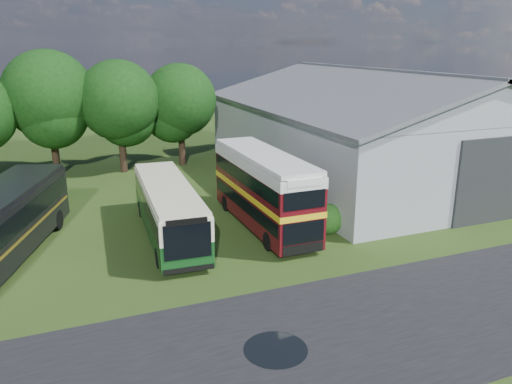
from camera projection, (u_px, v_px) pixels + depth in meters
name	position (u px, v px, depth m)	size (l,w,h in m)	color
ground	(279.00, 301.00, 20.12)	(120.00, 120.00, 0.00)	#243C13
asphalt_road	(386.00, 323.00, 18.52)	(60.00, 8.00, 0.02)	black
puddle	(276.00, 350.00, 16.92)	(2.20, 2.20, 0.01)	black
storage_shed	(372.00, 121.00, 38.46)	(18.80, 24.80, 8.15)	gray
tree_mid	(49.00, 95.00, 37.58)	(6.80, 6.80, 9.60)	black
tree_right_a	(119.00, 101.00, 38.60)	(6.26, 6.26, 8.83)	black
tree_right_b	(180.00, 100.00, 41.16)	(5.98, 5.98, 8.45)	black
shrub_front	(327.00, 232.00, 27.45)	(1.70, 1.70, 1.70)	#194714
shrub_mid	(310.00, 221.00, 29.23)	(1.60, 1.60, 1.60)	#194714
bus_green_single	(168.00, 209.00, 26.40)	(3.00, 10.66, 2.91)	black
bus_maroon_double	(264.00, 190.00, 27.77)	(2.55, 9.86, 4.24)	black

